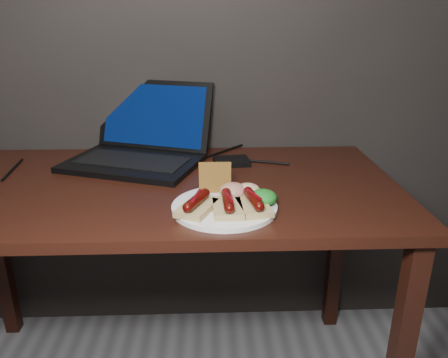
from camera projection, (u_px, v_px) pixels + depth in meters
name	position (u px, v px, depth m)	size (l,w,h in m)	color
desk	(158.00, 211.00, 1.30)	(1.40, 0.70, 0.75)	black
laptop	(140.00, 145.00, 1.45)	(0.51, 0.48, 0.25)	black
hard_drive	(232.00, 161.00, 1.43)	(0.11, 0.09, 0.02)	black
desk_cables	(161.00, 164.00, 1.42)	(0.89, 0.38, 0.01)	black
plate	(224.00, 207.00, 1.09)	(0.26, 0.26, 0.01)	white
bread_sausage_left	(197.00, 205.00, 1.05)	(0.11, 0.13, 0.04)	#D4BE7C
bread_sausage_center	(228.00, 205.00, 1.05)	(0.07, 0.12, 0.04)	#D4BE7C
bread_sausage_right	(253.00, 203.00, 1.06)	(0.09, 0.13, 0.04)	#D4BE7C
crispbread	(215.00, 178.00, 1.15)	(0.09, 0.01, 0.09)	#A2762C
salad_greens	(263.00, 197.00, 1.09)	(0.07, 0.07, 0.04)	#125C18
salsa_mound	(233.00, 191.00, 1.13)	(0.07, 0.07, 0.04)	maroon
coleslaw_mound	(248.00, 190.00, 1.14)	(0.06, 0.06, 0.04)	beige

